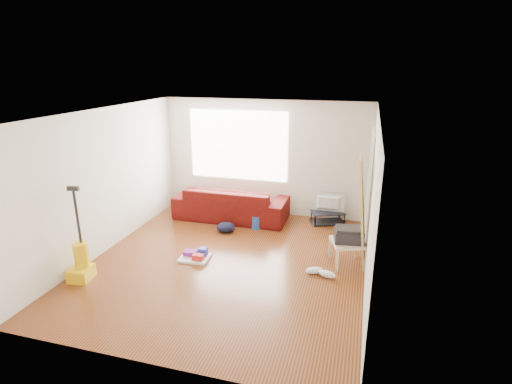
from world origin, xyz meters
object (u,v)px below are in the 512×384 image
(tv_stand, at_px, (328,217))
(vacuum, at_px, (81,262))
(sofa, at_px, (232,218))
(backpack, at_px, (226,232))
(cleaning_tray, at_px, (196,256))
(side_table, at_px, (348,245))
(bucket, at_px, (257,227))

(tv_stand, height_order, vacuum, vacuum)
(sofa, bearing_deg, tv_stand, -172.46)
(tv_stand, distance_m, backpack, 2.17)
(sofa, xyz_separation_m, tv_stand, (2.04, 0.27, 0.14))
(sofa, distance_m, cleaning_tray, 1.98)
(side_table, bearing_deg, bucket, 149.05)
(side_table, distance_m, vacuum, 4.25)
(tv_stand, distance_m, bucket, 1.51)
(bucket, height_order, cleaning_tray, cleaning_tray)
(side_table, distance_m, bucket, 2.21)
(backpack, bearing_deg, cleaning_tray, -108.69)
(sofa, relative_size, tv_stand, 3.11)
(side_table, bearing_deg, vacuum, -158.25)
(sofa, relative_size, side_table, 3.64)
(tv_stand, distance_m, cleaning_tray, 3.02)
(side_table, height_order, cleaning_tray, side_table)
(tv_stand, distance_m, vacuum, 4.79)
(tv_stand, bearing_deg, vacuum, -157.99)
(bucket, distance_m, cleaning_tray, 1.75)
(vacuum, bearing_deg, side_table, 12.34)
(tv_stand, xyz_separation_m, bucket, (-1.36, -0.63, -0.14))
(bucket, distance_m, vacuum, 3.42)
(backpack, xyz_separation_m, vacuum, (-1.54, -2.30, 0.28))
(sofa, xyz_separation_m, cleaning_tray, (0.03, -1.98, 0.05))
(side_table, bearing_deg, backpack, 163.24)
(side_table, relative_size, cleaning_tray, 1.29)
(side_table, xyz_separation_m, cleaning_tray, (-2.52, -0.50, -0.30))
(tv_stand, relative_size, side_table, 1.17)
(bucket, height_order, backpack, bucket)
(sofa, bearing_deg, backpack, 100.19)
(backpack, bearing_deg, tv_stand, 14.44)
(sofa, height_order, bucket, sofa)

